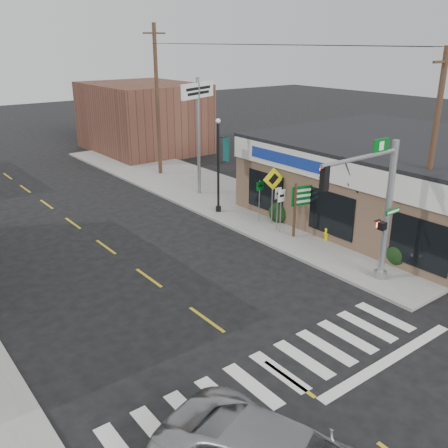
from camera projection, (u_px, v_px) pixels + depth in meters
ground at (289, 379)px, 14.08m from camera, size 140.00×140.00×0.00m
sidewalk_right at (243, 204)px, 28.86m from camera, size 6.00×38.00×0.13m
center_line at (149, 278)px, 20.03m from camera, size 0.12×56.00×0.01m
crosswalk at (279, 372)px, 14.37m from camera, size 11.00×2.20×0.01m
thrift_store at (409, 182)px, 26.11m from camera, size 12.00×14.00×4.00m
bldg_distant_right at (143, 117)px, 42.28m from camera, size 8.00×10.00×5.60m
traffic_signal_pole at (379, 200)px, 18.24m from camera, size 4.45×0.37×5.64m
guide_sign at (305, 200)px, 23.63m from camera, size 1.50×0.13×2.63m
fire_hydrant at (327, 233)px, 23.37m from camera, size 0.20×0.20×0.62m
ped_crossing_sign at (273, 186)px, 24.90m from camera, size 1.14×0.08×2.93m
lamp_post at (219, 159)px, 26.42m from camera, size 0.66×0.52×5.06m
dance_center_sign at (198, 108)px, 28.87m from camera, size 3.23×0.20×6.86m
bare_tree at (358, 163)px, 21.74m from camera, size 2.43×2.43×4.86m
shrub_front at (402, 252)px, 20.86m from camera, size 1.39×1.39×1.04m
shrub_back at (280, 212)px, 25.88m from camera, size 1.18×1.18×0.88m
utility_pole_near at (431, 160)px, 19.47m from camera, size 1.51×0.23×8.67m
utility_pole_far at (157, 100)px, 33.48m from camera, size 1.72×0.26×9.89m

